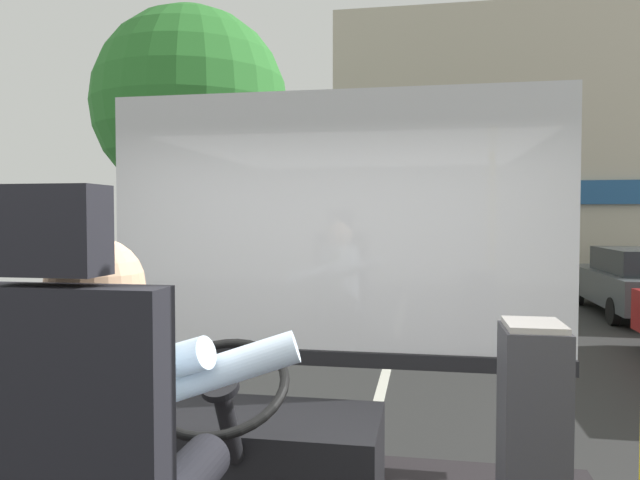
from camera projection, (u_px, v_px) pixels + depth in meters
The scene contains 7 objects.
ground at pixel (396, 333), 10.33m from camera, with size 18.00×44.00×0.06m.
bus_driver at pixel (112, 435), 1.42m from camera, with size 0.82×0.63×0.75m.
steering_console at pixel (254, 456), 2.61m from camera, with size 1.10×0.97×0.79m.
fare_box at pixel (532, 459), 1.99m from camera, with size 0.20×0.26×0.92m.
windshield_panel at pixel (333, 259), 3.19m from camera, with size 2.50×0.08×1.48m.
street_tree at pixel (191, 107), 9.52m from camera, with size 3.09×3.09×5.33m.
shop_building at pixel (579, 157), 17.64m from camera, with size 13.95×5.79×7.55m.
Camera 1 is at (0.49, -1.53, 2.00)m, focal length 33.39 mm.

